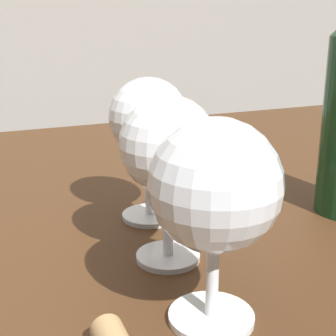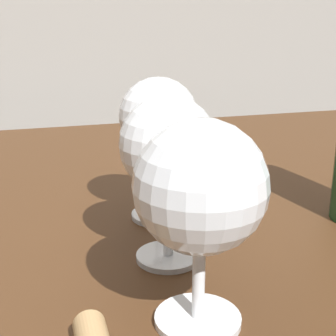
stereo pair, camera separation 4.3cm
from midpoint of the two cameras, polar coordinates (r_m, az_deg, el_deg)
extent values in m
cube|color=#472B16|center=(0.60, -10.91, -5.26)|extent=(1.38, 0.76, 0.03)
cylinder|color=white|center=(0.38, 6.70, -16.47)|extent=(0.06, 0.06, 0.00)
cylinder|color=white|center=(0.36, 6.91, -11.64)|extent=(0.01, 0.01, 0.07)
sphere|color=white|center=(0.33, 7.31, -2.11)|extent=(0.09, 0.09, 0.09)
ellipsoid|color=beige|center=(0.33, 7.30, -2.49)|extent=(0.08, 0.08, 0.04)
cylinder|color=white|center=(0.46, 2.70, -9.89)|extent=(0.06, 0.06, 0.00)
cylinder|color=white|center=(0.44, 2.78, -5.36)|extent=(0.01, 0.01, 0.07)
sphere|color=white|center=(0.42, 2.90, 2.62)|extent=(0.08, 0.08, 0.08)
ellipsoid|color=#EACC66|center=(0.42, 2.90, 2.34)|extent=(0.07, 0.07, 0.03)
cylinder|color=white|center=(0.54, 1.24, -5.30)|extent=(0.06, 0.06, 0.00)
cylinder|color=white|center=(0.53, 1.27, -1.18)|extent=(0.01, 0.01, 0.08)
sphere|color=white|center=(0.51, 1.32, 5.69)|extent=(0.08, 0.08, 0.08)
ellipsoid|color=#470A16|center=(0.51, 1.32, 5.28)|extent=(0.07, 0.07, 0.03)
camera|label=1|loc=(0.02, -87.14, 0.92)|focal=54.70mm
camera|label=2|loc=(0.02, 92.86, -0.92)|focal=54.70mm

